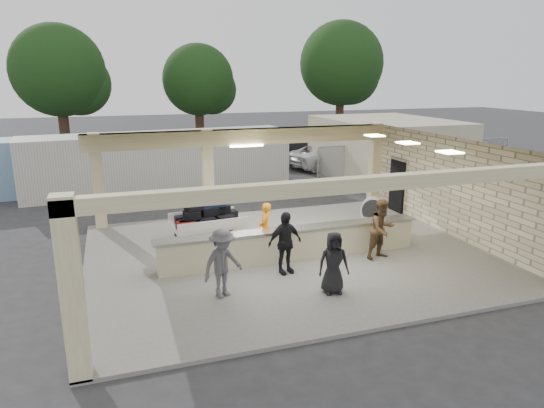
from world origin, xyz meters
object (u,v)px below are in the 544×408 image
object	(u,v)px
car_dark	(300,151)
passenger_d	(333,263)
luggage_cart	(206,218)
drum_fan	(374,210)
baggage_counter	(292,244)
passenger_b	(285,243)
baggage_handler	(265,228)
passenger_a	(382,229)
car_white_a	(329,156)
car_white_b	(364,152)
passenger_c	(223,263)
container_white	(161,161)

from	to	relation	value
car_dark	passenger_d	bearing A→B (deg)	156.03
luggage_cart	drum_fan	size ratio (longest dim) A/B	2.36
drum_fan	passenger_d	distance (m)	6.29
baggage_counter	passenger_b	bearing A→B (deg)	-121.42
baggage_counter	baggage_handler	bearing A→B (deg)	126.74
passenger_a	passenger_d	bearing A→B (deg)	-156.93
car_white_a	car_white_b	world-z (taller)	car_white_b
baggage_handler	car_dark	xyz separation A→B (m)	(7.15, 15.16, -0.10)
drum_fan	car_white_b	world-z (taller)	car_white_b
luggage_cart	drum_fan	world-z (taller)	luggage_cart
car_white_b	baggage_handler	bearing A→B (deg)	145.34
luggage_cart	passenger_b	distance (m)	3.79
luggage_cart	car_white_b	size ratio (longest dim) A/B	0.51
passenger_a	passenger_b	bearing A→B (deg)	170.12
car_dark	passenger_c	bearing A→B (deg)	148.05
passenger_b	car_white_a	xyz separation A→B (m)	(8.28, 14.91, -0.25)
baggage_handler	passenger_d	size ratio (longest dim) A/B	0.99
drum_fan	car_dark	size ratio (longest dim) A/B	0.22
baggage_handler	passenger_b	world-z (taller)	passenger_b
baggage_counter	drum_fan	distance (m)	4.75
luggage_cart	passenger_b	xyz separation A→B (m)	(1.55, -3.46, 0.12)
baggage_handler	car_white_a	xyz separation A→B (m)	(8.31, 13.18, -0.16)
container_white	baggage_counter	bearing A→B (deg)	-82.73
baggage_handler	car_dark	size ratio (longest dim) A/B	0.33
car_dark	baggage_counter	bearing A→B (deg)	152.78
drum_fan	passenger_b	distance (m)	5.74
car_white_b	passenger_b	bearing A→B (deg)	148.73
passenger_a	baggage_handler	bearing A→B (deg)	141.03
drum_fan	baggage_handler	size ratio (longest dim) A/B	0.65
passenger_a	car_white_b	xyz separation A→B (m)	(7.73, 15.11, -0.25)
passenger_d	car_white_b	size ratio (longest dim) A/B	0.33
passenger_b	car_dark	size ratio (longest dim) A/B	0.37
drum_fan	passenger_a	size ratio (longest dim) A/B	0.57
passenger_b	car_white_a	world-z (taller)	passenger_b
passenger_b	car_white_b	world-z (taller)	passenger_b
passenger_d	passenger_a	bearing A→B (deg)	44.98
passenger_c	container_white	size ratio (longest dim) A/B	0.14
luggage_cart	passenger_b	world-z (taller)	passenger_b
luggage_cart	passenger_a	bearing A→B (deg)	-39.99
baggage_counter	car_white_b	size ratio (longest dim) A/B	1.68
passenger_d	car_dark	distance (m)	19.56
luggage_cart	container_white	distance (m)	8.94
passenger_d	car_white_b	world-z (taller)	passenger_d
baggage_counter	passenger_b	size ratio (longest dim) A/B	4.60
passenger_a	passenger_d	size ratio (longest dim) A/B	1.14
passenger_b	passenger_d	bearing A→B (deg)	-77.29
baggage_handler	luggage_cart	bearing A→B (deg)	-110.10
baggage_counter	drum_fan	world-z (taller)	drum_fan
baggage_counter	car_white_b	world-z (taller)	car_white_b
luggage_cart	car_white_b	xyz separation A→B (m)	(12.44, 11.80, -0.10)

